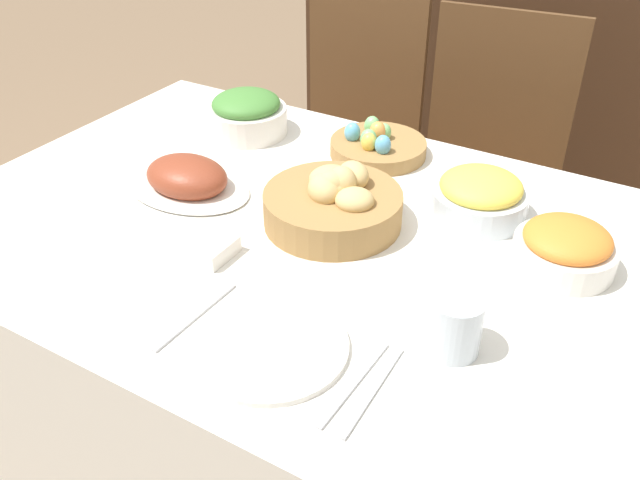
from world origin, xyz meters
name	(u,v)px	position (x,y,z in m)	size (l,w,h in m)	color
dining_table	(348,382)	(0.00, 0.00, 0.37)	(1.68, 0.99, 0.74)	silver
chair_far_center	(484,171)	(0.00, 0.84, 0.51)	(0.46, 0.46, 0.95)	brown
chair_far_left	(345,136)	(-0.47, 0.84, 0.51)	(0.44, 0.44, 0.95)	brown
sideboard	(499,81)	(-0.23, 1.71, 0.46)	(1.57, 0.44, 0.92)	#3D2616
bread_basket	(334,203)	(-0.06, 0.04, 0.78)	(0.27, 0.27, 0.12)	#9E7542
egg_basket	(377,145)	(-0.13, 0.35, 0.76)	(0.22, 0.22, 0.08)	#9E7542
ham_platter	(187,179)	(-0.40, 0.00, 0.76)	(0.29, 0.20, 0.08)	silver
carrot_bowl	(565,248)	(0.36, 0.12, 0.78)	(0.18, 0.18, 0.09)	silver
green_salad_bowl	(247,114)	(-0.46, 0.30, 0.79)	(0.20, 0.20, 0.11)	silver
pineapple_bowl	(480,196)	(0.17, 0.21, 0.78)	(0.19, 0.19, 0.10)	silver
dinner_plate	(270,346)	(0.03, -0.32, 0.74)	(0.24, 0.24, 0.01)	silver
fork	(196,316)	(-0.12, -0.32, 0.74)	(0.02, 0.20, 0.00)	#B7B7BC
knife	(355,383)	(0.18, -0.32, 0.74)	(0.02, 0.20, 0.00)	#B7B7BC
spoon	(373,391)	(0.21, -0.32, 0.74)	(0.02, 0.20, 0.00)	#B7B7BC
drinking_cup	(455,325)	(0.27, -0.18, 0.79)	(0.08, 0.08, 0.10)	silver
butter_dish	(198,244)	(-0.23, -0.17, 0.75)	(0.14, 0.08, 0.03)	silver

